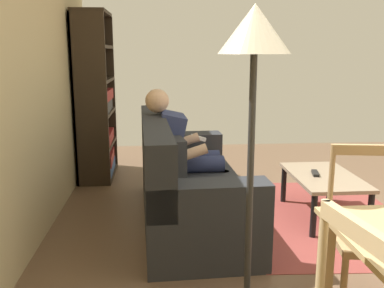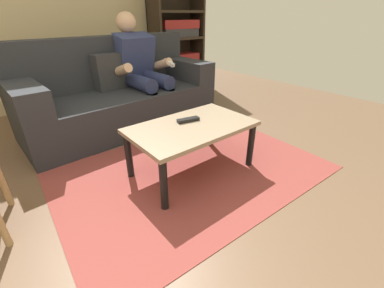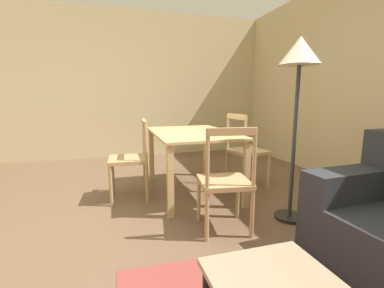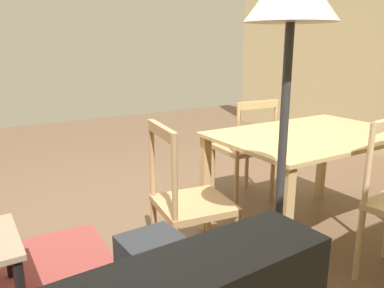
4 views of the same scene
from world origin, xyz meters
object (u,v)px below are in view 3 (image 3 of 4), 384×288
(dining_chair_facing_couch, at_px, (225,181))
(dining_chair_by_doorway, at_px, (131,159))
(floor_lamp, at_px, (299,68))
(dining_table, at_px, (192,141))
(dining_chair_near_wall, at_px, (246,151))

(dining_chair_facing_couch, bearing_deg, dining_chair_by_doorway, -144.41)
(dining_chair_facing_couch, xyz_separation_m, floor_lamp, (-0.03, 0.70, 0.96))
(dining_table, bearing_deg, dining_chair_near_wall, 89.65)
(dining_chair_facing_couch, relative_size, dining_chair_by_doorway, 1.02)
(dining_chair_near_wall, relative_size, floor_lamp, 0.57)
(floor_lamp, bearing_deg, dining_chair_near_wall, 178.12)
(dining_table, relative_size, floor_lamp, 0.81)
(dining_table, relative_size, dining_chair_near_wall, 1.43)
(dining_chair_near_wall, distance_m, dining_chair_by_doorway, 1.45)
(floor_lamp, bearing_deg, dining_chair_facing_couch, -87.30)
(dining_chair_by_doorway, xyz_separation_m, floor_lamp, (0.97, 1.41, 0.95))
(dining_chair_facing_couch, relative_size, floor_lamp, 0.55)
(dining_table, distance_m, floor_lamp, 1.42)
(dining_table, height_order, dining_chair_near_wall, dining_chair_near_wall)
(dining_chair_near_wall, height_order, floor_lamp, floor_lamp)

